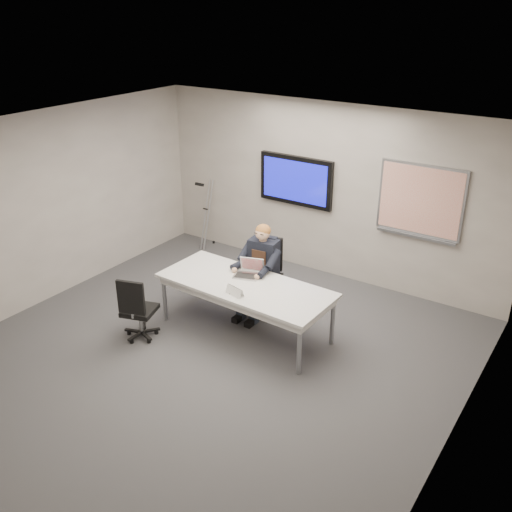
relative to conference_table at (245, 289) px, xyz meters
The scene contains 15 objects.
floor 0.97m from the conference_table, 93.33° to the right, with size 6.00×6.00×0.02m, color #3B3B3D.
ceiling 2.27m from the conference_table, 93.33° to the right, with size 6.00×6.00×0.02m, color white.
wall_back 2.40m from the conference_table, 91.06° to the left, with size 6.00×0.02×2.80m, color gray.
wall_left 3.22m from the conference_table, 166.58° to the right, with size 0.02×6.00×2.80m, color gray.
wall_right 3.14m from the conference_table, 13.79° to the right, with size 0.02×6.00×2.80m, color gray.
conference_table is the anchor object (origin of this frame).
tv_display 2.44m from the conference_table, 103.72° to the left, with size 1.30×0.09×0.80m.
whiteboard 2.84m from the conference_table, 56.10° to the left, with size 1.25×0.08×1.10m.
office_chair_far 0.81m from the conference_table, 101.86° to the left, with size 0.63×0.63×1.05m.
office_chair_near 1.47m from the conference_table, 138.99° to the right, with size 0.56×0.56×0.93m.
seated_person 0.51m from the conference_table, 106.02° to the left, with size 0.43×0.74×1.34m.
crutch 3.03m from the conference_table, 138.09° to the left, with size 0.18×0.42×1.29m, color #A9ACB1, non-canonical shape.
laptop 0.30m from the conference_table, 114.60° to the left, with size 0.39×0.41×0.24m.
name_tent 0.35m from the conference_table, 79.51° to the right, with size 0.27×0.08×0.11m, color white, non-canonical shape.
pen 0.31m from the conference_table, 93.93° to the right, with size 0.01×0.01×0.12m, color black.
Camera 1 is at (3.91, -4.79, 4.21)m, focal length 40.00 mm.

